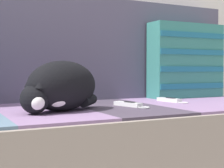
% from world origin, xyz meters
% --- Properties ---
extents(couch, '(2.16, 0.84, 0.40)m').
position_xyz_m(couch, '(-0.00, 0.13, 0.20)').
color(couch, gray).
rests_on(couch, ground_plane).
extents(sofa_backrest, '(2.12, 0.14, 0.54)m').
position_xyz_m(sofa_backrest, '(0.00, 0.48, 0.68)').
color(sofa_backrest, '#514C60').
rests_on(sofa_backrest, couch).
extents(throw_pillow_striped, '(0.46, 0.14, 0.42)m').
position_xyz_m(throw_pillow_striped, '(0.74, 0.33, 0.62)').
color(throw_pillow_striped, '#337A70').
rests_on(throw_pillow_striped, couch).
extents(sleeping_cat, '(0.37, 0.30, 0.20)m').
position_xyz_m(sleeping_cat, '(-0.12, 0.02, 0.50)').
color(sleeping_cat, black).
rests_on(sleeping_cat, couch).
extents(game_remote_near, '(0.09, 0.20, 0.02)m').
position_xyz_m(game_remote_near, '(0.20, 0.05, 0.41)').
color(game_remote_near, white).
rests_on(game_remote_near, couch).
extents(game_remote_far, '(0.07, 0.19, 0.02)m').
position_xyz_m(game_remote_far, '(0.49, 0.15, 0.41)').
color(game_remote_far, white).
rests_on(game_remote_far, couch).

